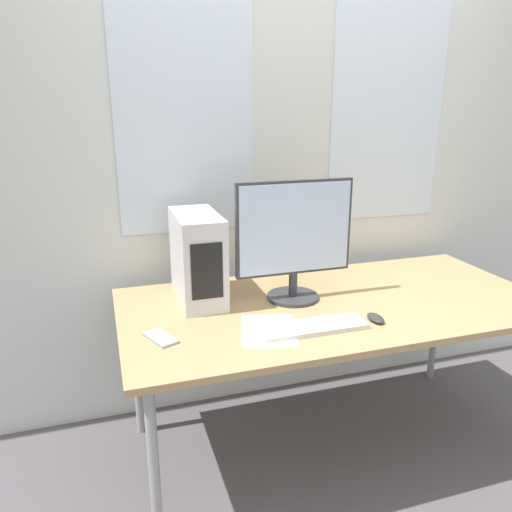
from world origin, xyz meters
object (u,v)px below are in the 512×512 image
(cell_phone, at_px, (161,338))
(mouse, at_px, (376,318))
(pc_tower, at_px, (198,258))
(monitor_main, at_px, (294,237))
(keyboard, at_px, (313,327))

(cell_phone, bearing_deg, mouse, -29.65)
(pc_tower, relative_size, monitor_main, 0.73)
(keyboard, xyz_separation_m, cell_phone, (-0.58, 0.10, -0.01))
(pc_tower, xyz_separation_m, keyboard, (0.37, -0.45, -0.19))
(monitor_main, relative_size, mouse, 5.31)
(pc_tower, distance_m, mouse, 0.81)
(keyboard, distance_m, cell_phone, 0.59)
(mouse, bearing_deg, monitor_main, 125.36)
(pc_tower, distance_m, cell_phone, 0.46)
(pc_tower, bearing_deg, cell_phone, -122.00)
(pc_tower, height_order, mouse, pc_tower)
(cell_phone, bearing_deg, monitor_main, -3.00)
(monitor_main, relative_size, cell_phone, 3.16)
(keyboard, bearing_deg, monitor_main, 81.97)
(monitor_main, xyz_separation_m, keyboard, (-0.05, -0.33, -0.28))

